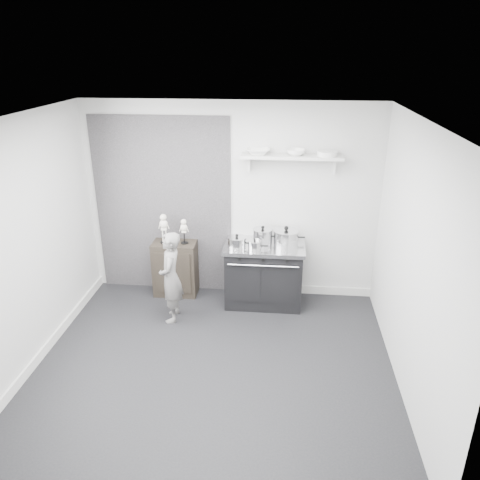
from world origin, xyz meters
name	(u,v)px	position (x,y,z in m)	size (l,w,h in m)	color
ground	(213,365)	(0.00, 0.00, 0.00)	(4.00, 4.00, 0.00)	black
room_shell	(204,224)	(-0.09, 0.15, 1.64)	(4.02, 3.62, 2.71)	beige
wall_shelf	(292,157)	(0.80, 1.68, 2.01)	(1.30, 0.26, 0.24)	silver
stove	(264,274)	(0.49, 1.48, 0.44)	(1.08, 0.68, 0.87)	black
side_cabinet	(176,268)	(-0.78, 1.61, 0.39)	(0.61, 0.35, 0.79)	black
child	(171,277)	(-0.67, 0.93, 0.60)	(0.44, 0.29, 1.21)	slate
pot_front_left	(237,242)	(0.13, 1.36, 0.94)	(0.33, 0.25, 0.19)	silver
pot_back_left	(263,235)	(0.45, 1.58, 0.96)	(0.35, 0.27, 0.23)	silver
pot_back_right	(286,236)	(0.77, 1.60, 0.95)	(0.43, 0.34, 0.23)	silver
pot_front_center	(255,245)	(0.37, 1.32, 0.93)	(0.27, 0.18, 0.15)	silver
skeleton_full	(164,226)	(-0.91, 1.61, 1.03)	(0.14, 0.09, 0.48)	silver
skeleton_torso	(184,230)	(-0.63, 1.61, 0.99)	(0.11, 0.07, 0.41)	silver
bowl_large	(258,151)	(0.37, 1.67, 2.08)	(0.30, 0.30, 0.07)	white
bowl_small	(296,152)	(0.85, 1.67, 2.08)	(0.23, 0.23, 0.07)	white
plate_stack	(327,153)	(1.24, 1.67, 2.07)	(0.26, 0.26, 0.06)	silver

